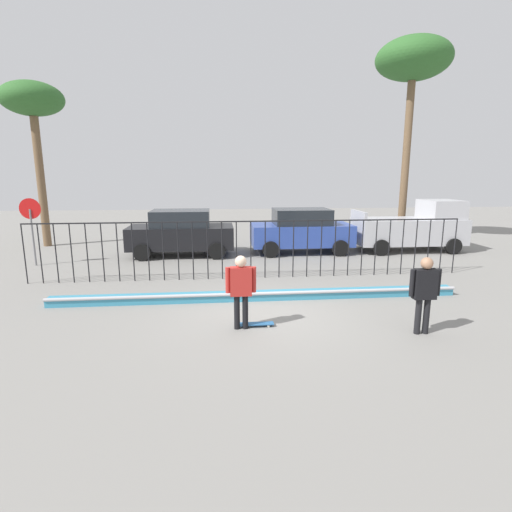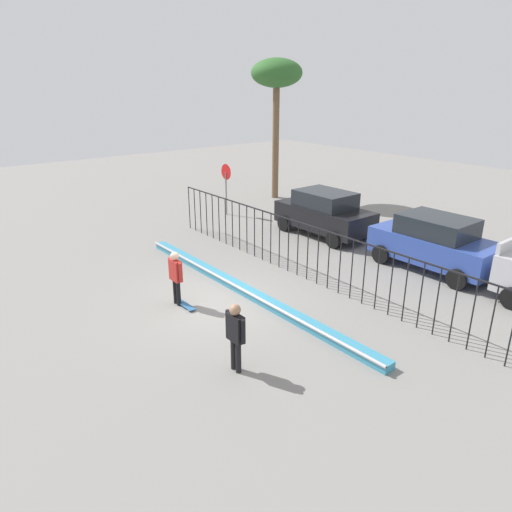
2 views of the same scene
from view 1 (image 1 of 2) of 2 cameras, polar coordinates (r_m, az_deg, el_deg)
name	(u,v)px [view 1 (image 1 of 2)]	position (r m, az deg, el deg)	size (l,w,h in m)	color
ground_plane	(263,315)	(9.69, 1.06, -8.47)	(60.00, 60.00, 0.00)	gray
bowl_coping_ledge	(258,295)	(10.76, 0.33, -5.72)	(11.00, 0.40, 0.27)	teal
perimeter_fence	(251,243)	(12.76, -0.75, 1.84)	(14.04, 0.04, 1.89)	black
skateboarder	(241,285)	(8.56, -2.20, -4.28)	(0.67, 0.25, 1.65)	black
skateboard	(256,324)	(8.96, 0.00, -9.79)	(0.80, 0.20, 0.07)	#26598C
camera_operator	(425,288)	(9.01, 23.20, -4.33)	(0.67, 0.25, 1.67)	black
parked_car_black	(181,232)	(16.74, -10.76, 3.36)	(4.30, 2.12, 1.90)	black
parked_car_blue	(301,230)	(17.18, 6.56, 3.70)	(4.30, 2.12, 1.90)	#2D479E
pickup_truck	(413,228)	(18.84, 21.77, 3.84)	(4.70, 2.12, 2.24)	#B7B7BC
stop_sign	(31,222)	(16.69, -29.71, 4.23)	(0.76, 0.07, 2.50)	slate
palm_tree_tall	(413,63)	(21.64, 21.76, 24.45)	(3.46, 3.46, 9.55)	brown
palm_tree_short	(33,104)	(21.27, -29.59, 18.53)	(2.71, 2.71, 7.39)	brown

